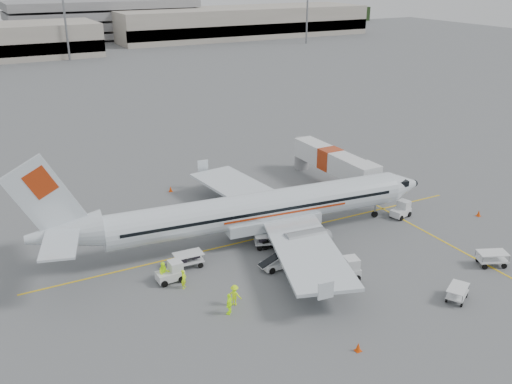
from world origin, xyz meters
TOP-DOWN VIEW (x-y plane):
  - ground at (0.00, 0.00)m, footprint 360.00×360.00m
  - stripe_lead at (0.00, 0.00)m, footprint 44.00×0.20m
  - stripe_cross at (14.00, -8.00)m, footprint 0.20×20.00m
  - terminal_east at (70.00, 145.00)m, footprint 90.00×26.00m
  - parking_garage at (25.00, 160.00)m, footprint 62.00×24.00m
  - treeline at (0.00, 175.00)m, footprint 300.00×3.00m
  - mast_center at (5.00, 118.00)m, footprint 3.20×1.20m
  - mast_east at (80.00, 118.00)m, footprint 3.20×1.20m
  - aircraft at (-0.69, -0.07)m, footprint 39.94×32.71m
  - jet_bridge at (13.40, 8.97)m, footprint 3.23×15.80m
  - belt_loader at (-1.80, -5.69)m, footprint 4.31×1.74m
  - tug_fore at (14.19, -2.46)m, footprint 2.37×1.73m
  - tug_mid at (1.84, -9.84)m, footprint 2.66×1.89m
  - tug_aft at (-10.77, -3.53)m, footprint 2.19×1.29m
  - cart_loaded_a at (-0.88, -2.00)m, footprint 2.80×2.21m
  - cart_loaded_b at (-8.58, -2.00)m, footprint 2.50×1.54m
  - cart_empty_a at (7.58, -16.39)m, footprint 2.53×2.20m
  - cart_empty_b at (14.23, -13.84)m, footprint 2.79×2.27m
  - cone_nose at (21.37, -6.05)m, footprint 0.41×0.41m
  - cone_port at (-3.98, 15.06)m, footprint 0.40×0.40m
  - cone_stbd at (-2.88, -17.87)m, footprint 0.41×0.41m
  - crew_a at (-10.16, -5.02)m, footprint 0.66×0.69m
  - crew_b at (-11.26, -3.50)m, footprint 1.03×0.89m
  - crew_c at (-7.66, -9.04)m, footprint 1.17×1.20m
  - crew_d at (-8.53, -9.95)m, footprint 1.00×0.97m

SIDE VIEW (x-z plane):
  - ground at x=0.00m, z-range 0.00..0.00m
  - stripe_lead at x=0.00m, z-range 0.00..0.01m
  - stripe_cross at x=14.00m, z-range 0.00..0.01m
  - cone_port at x=-3.98m, z-range 0.00..0.66m
  - cone_nose at x=21.37m, z-range 0.00..0.67m
  - cone_stbd at x=-2.88m, z-range 0.00..0.67m
  - cart_empty_a at x=7.58m, z-range 0.00..1.14m
  - cart_empty_b at x=14.23m, z-range 0.00..1.26m
  - cart_loaded_b at x=-8.58m, z-range 0.00..1.27m
  - cart_loaded_a at x=-0.88m, z-range 0.00..1.28m
  - crew_a at x=-10.16m, z-range 0.00..1.59m
  - tug_fore at x=14.19m, z-range 0.00..1.64m
  - crew_c at x=-7.66m, z-range 0.00..1.65m
  - tug_aft at x=-10.77m, z-range 0.00..1.67m
  - crew_d at x=-8.53m, z-range 0.00..1.69m
  - crew_b at x=-11.26m, z-range 0.00..1.81m
  - tug_mid at x=1.84m, z-range 0.00..1.86m
  - belt_loader at x=-1.80m, z-range 0.00..2.30m
  - jet_bridge at x=13.40m, z-range 0.00..4.13m
  - treeline at x=0.00m, z-range 0.00..6.00m
  - terminal_east at x=70.00m, z-range 0.00..10.00m
  - aircraft at x=-0.69m, z-range 0.00..10.27m
  - parking_garage at x=25.00m, z-range 0.00..14.00m
  - mast_center at x=5.00m, z-range 0.00..22.00m
  - mast_east at x=80.00m, z-range 0.00..22.00m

